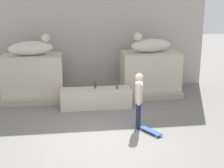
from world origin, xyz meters
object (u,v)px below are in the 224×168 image
Objects in this scene: statue_reclining_right at (150,45)px; skateboard at (150,131)px; skater at (139,98)px; statue_reclining_left at (32,48)px; bottle_green at (117,86)px; bottle_brown at (95,85)px.

skateboard is (-0.83, -3.63, -1.87)m from statue_reclining_right.
skater is 2.11× the size of skateboard.
skater is at bearing -52.26° from statue_reclining_left.
statue_reclining_left is 1.00× the size of skater.
bottle_green is 0.79× the size of bottle_brown.
bottle_green is 0.76m from bottle_brown.
statue_reclining_right is at bearing -8.05° from statue_reclining_left.
statue_reclining_right is at bearing 136.58° from skateboard.
skater is at bearing -79.83° from bottle_green.
bottle_brown is (-0.75, 0.14, 0.03)m from bottle_green.
statue_reclining_left is 3.42m from bottle_green.
bottle_green is at bearing -158.20° from skater.
statue_reclining_right reaches higher than bottle_brown.
bottle_brown is at bearing 17.08° from statue_reclining_right.
skater is (-1.11, -3.21, -1.01)m from statue_reclining_right.
bottle_brown is at bearing 169.20° from bottle_green.
statue_reclining_right is 2.73m from bottle_brown.
skater is 1.00m from skateboard.
statue_reclining_left is 6.43× the size of bottle_green.
bottle_green reaches higher than skateboard.
bottle_green is (-0.35, 1.94, -0.18)m from skater.
statue_reclining_right is at bearing 40.92° from bottle_green.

